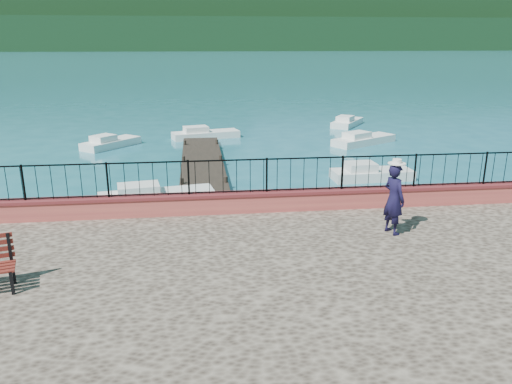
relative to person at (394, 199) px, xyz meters
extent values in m
plane|color=#19596B|center=(-2.63, -1.60, -2.11)|extent=(2000.00, 2000.00, 0.00)
cube|color=#C35546|center=(-2.63, 2.10, -0.62)|extent=(28.00, 0.46, 0.58)
cube|color=black|center=(-2.63, 2.10, 0.15)|extent=(27.00, 0.05, 0.95)
cube|color=#2D231C|center=(-4.63, 10.40, -1.96)|extent=(2.00, 16.00, 0.30)
cube|color=black|center=(-2.63, 298.40, 6.89)|extent=(900.00, 60.00, 18.00)
cube|color=black|center=(-2.63, 358.40, 19.89)|extent=(900.00, 120.00, 44.00)
ellipsoid|color=#142D23|center=(217.37, 558.40, -2.11)|extent=(448.00, 384.00, 180.00)
imported|color=black|center=(0.00, 0.00, 0.00)|extent=(0.64, 0.77, 1.82)
cylinder|color=white|center=(0.00, 0.00, 0.97)|extent=(0.44, 0.44, 0.12)
cube|color=silver|center=(-6.45, 6.93, -1.71)|extent=(4.48, 1.97, 0.80)
cube|color=silver|center=(2.81, 9.20, -1.71)|extent=(3.59, 1.43, 0.80)
cube|color=white|center=(5.03, 16.88, -1.71)|extent=(4.36, 3.28, 0.80)
cube|color=white|center=(-9.78, 17.73, -1.71)|extent=(3.26, 3.51, 0.80)
cube|color=silver|center=(-4.28, 19.85, -1.71)|extent=(4.36, 2.27, 0.80)
cube|color=white|center=(5.98, 23.37, -1.71)|extent=(3.14, 3.72, 0.80)
camera|label=1|loc=(-4.88, -11.42, 3.83)|focal=35.00mm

